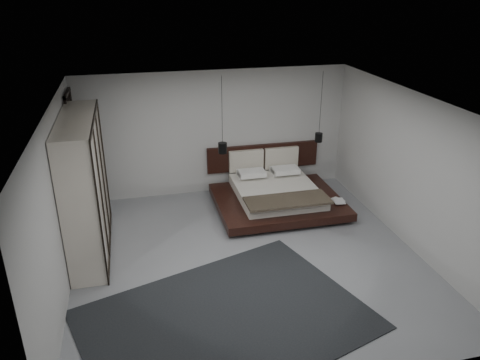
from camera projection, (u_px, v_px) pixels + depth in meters
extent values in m
plane|color=gray|center=(248.00, 258.00, 8.33)|extent=(6.00, 6.00, 0.00)
plane|color=white|center=(249.00, 103.00, 7.22)|extent=(6.00, 6.00, 0.00)
plane|color=#B5B5B3|center=(215.00, 133.00, 10.45)|extent=(6.00, 0.00, 6.00)
plane|color=#B5B5B3|center=(317.00, 295.00, 5.09)|extent=(6.00, 0.00, 6.00)
plane|color=#B5B5B3|center=(59.00, 205.00, 7.13)|extent=(0.00, 6.00, 6.00)
plane|color=#B5B5B3|center=(410.00, 170.00, 8.41)|extent=(0.00, 6.00, 6.00)
cube|color=black|center=(76.00, 156.00, 9.37)|extent=(0.05, 0.90, 2.60)
cube|color=black|center=(278.00, 207.00, 10.11)|extent=(2.07, 1.70, 0.08)
cube|color=black|center=(278.00, 202.00, 10.06)|extent=(2.64, 2.17, 0.17)
cube|color=silver|center=(276.00, 191.00, 10.10)|extent=(1.70, 1.89, 0.21)
cube|color=black|center=(288.00, 200.00, 9.39)|extent=(1.72, 0.66, 0.05)
cube|color=white|center=(250.00, 173.00, 10.60)|extent=(0.58, 0.38, 0.11)
cube|color=white|center=(284.00, 170.00, 10.76)|extent=(0.58, 0.38, 0.11)
cube|color=white|center=(252.00, 173.00, 10.45)|extent=(0.58, 0.38, 0.11)
cube|color=white|center=(286.00, 170.00, 10.62)|extent=(0.58, 0.38, 0.11)
cube|color=black|center=(263.00, 157.00, 10.91)|extent=(2.64, 0.08, 0.60)
cube|color=beige|center=(246.00, 161.00, 10.75)|extent=(0.80, 0.10, 0.50)
cube|color=beige|center=(281.00, 158.00, 10.93)|extent=(0.80, 0.10, 0.50)
imported|color=#99724C|center=(334.00, 202.00, 9.83)|extent=(0.30, 0.34, 0.03)
imported|color=#99724C|center=(334.00, 201.00, 9.79)|extent=(0.27, 0.34, 0.02)
cylinder|color=black|center=(222.00, 110.00, 9.57)|extent=(0.01, 0.01, 1.41)
cylinder|color=black|center=(223.00, 148.00, 9.89)|extent=(0.19, 0.19, 0.23)
cylinder|color=#FFE0B2|center=(223.00, 152.00, 9.93)|extent=(0.14, 0.14, 0.01)
cylinder|color=black|center=(321.00, 103.00, 10.02)|extent=(0.01, 0.01, 1.35)
cylinder|color=black|center=(319.00, 137.00, 10.33)|extent=(0.16, 0.16, 0.20)
cylinder|color=#FFE0B2|center=(318.00, 141.00, 10.36)|extent=(0.12, 0.12, 0.01)
cube|color=silver|center=(85.00, 187.00, 8.15)|extent=(0.57, 2.47, 2.47)
cube|color=black|center=(94.00, 119.00, 7.73)|extent=(0.03, 2.47, 0.06)
cube|color=black|center=(110.00, 244.00, 8.69)|extent=(0.03, 2.47, 0.06)
cube|color=black|center=(100.00, 217.00, 7.11)|extent=(0.03, 0.05, 2.47)
cube|color=black|center=(102.00, 195.00, 7.84)|extent=(0.03, 0.05, 2.47)
cube|color=black|center=(103.00, 176.00, 8.58)|extent=(0.03, 0.05, 2.47)
cube|color=black|center=(104.00, 161.00, 9.32)|extent=(0.03, 0.05, 2.47)
cube|color=black|center=(226.00, 320.00, 6.80)|extent=(4.66, 3.93, 0.02)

